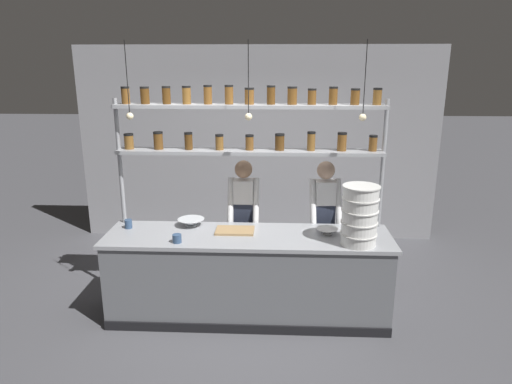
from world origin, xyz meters
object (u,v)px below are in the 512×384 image
spice_shelf_unit (249,132)px  chef_left (244,218)px  cutting_board (235,231)px  prep_bowl_center_front (191,222)px  serving_cup_by_board (128,224)px  chef_center (324,220)px  serving_cup_front (177,239)px  container_stack (360,216)px  prep_bowl_near_left (327,231)px

spice_shelf_unit → chef_left: 1.07m
cutting_board → prep_bowl_center_front: size_ratio=1.38×
prep_bowl_center_front → serving_cup_by_board: serving_cup_by_board is taller
prep_bowl_center_front → cutting_board: bearing=-17.5°
chef_center → serving_cup_front: size_ratio=17.71×
spice_shelf_unit → chef_center: size_ratio=1.79×
container_stack → prep_bowl_center_front: size_ratio=2.04×
chef_left → prep_bowl_center_front: size_ratio=5.45×
serving_cup_front → container_stack: bearing=1.1°
chef_left → container_stack: size_ratio=2.67×
serving_cup_front → chef_left: bearing=53.9°
container_stack → serving_cup_by_board: 2.42m
container_stack → serving_cup_by_board: bearing=171.8°
prep_bowl_near_left → prep_bowl_center_front: (-1.45, 0.18, 0.01)m
chef_center → cutting_board: size_ratio=3.95×
chef_center → chef_left: bearing=173.7°
container_stack → serving_cup_front: 1.79m
container_stack → chef_left: bearing=146.1°
prep_bowl_near_left → serving_cup_front: 1.53m
serving_cup_by_board → cutting_board: bearing=-2.6°
chef_left → container_stack: chef_left is taller
spice_shelf_unit → serving_cup_by_board: size_ratio=29.64×
container_stack → prep_bowl_center_front: container_stack is taller
chef_center → prep_bowl_center_front: 1.51m
chef_left → chef_center: (0.92, -0.01, 0.00)m
chef_left → prep_bowl_center_front: 0.65m
chef_left → container_stack: (1.17, -0.79, 0.32)m
prep_bowl_near_left → prep_bowl_center_front: size_ratio=0.78×
prep_bowl_center_front → serving_cup_by_board: bearing=-171.2°
prep_bowl_near_left → serving_cup_by_board: (-2.11, 0.08, 0.02)m
spice_shelf_unit → prep_bowl_near_left: 1.31m
cutting_board → serving_cup_by_board: size_ratio=4.18×
chef_left → serving_cup_by_board: bearing=-158.9°
chef_left → prep_bowl_near_left: (0.90, -0.52, 0.05)m
prep_bowl_near_left → serving_cup_front: serving_cup_front is taller
container_stack → prep_bowl_center_front: 1.80m
chef_left → prep_bowl_near_left: 1.04m
serving_cup_front → chef_center: bearing=28.1°
prep_bowl_near_left → container_stack: bearing=-44.1°
chef_center → container_stack: (0.25, -0.78, 0.32)m
spice_shelf_unit → cutting_board: 1.04m
chef_left → serving_cup_front: chef_left is taller
chef_left → chef_center: size_ratio=1.00×
chef_center → prep_bowl_center_front: size_ratio=5.46×
container_stack → spice_shelf_unit: bearing=154.0°
chef_left → prep_bowl_near_left: size_ratio=7.00×
container_stack → serving_cup_by_board: size_ratio=6.19×
cutting_board → serving_cup_by_board: (-1.15, 0.05, 0.04)m
serving_cup_by_board → chef_center: bearing=11.4°
chef_left → chef_center: 0.92m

